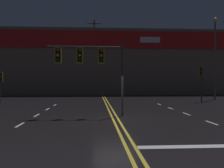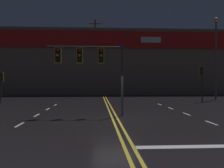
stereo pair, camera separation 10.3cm
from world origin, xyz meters
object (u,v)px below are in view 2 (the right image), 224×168
Objects in this scene: traffic_signal_median at (89,59)px; traffic_signal_corner_northwest at (1,80)px; streetlight_median_approach at (216,48)px; traffic_signal_corner_northeast at (202,76)px.

traffic_signal_median is 1.50× the size of traffic_signal_corner_northwest.
traffic_signal_median is 13.64m from traffic_signal_corner_northwest.
traffic_signal_corner_northwest is 24.58m from streetlight_median_approach.
traffic_signal_corner_northeast is 0.38× the size of streetlight_median_approach.
traffic_signal_corner_northwest is at bearing 132.20° from traffic_signal_median.
streetlight_median_approach reaches higher than traffic_signal_median.
traffic_signal_corner_northwest is 0.32× the size of streetlight_median_approach.
traffic_signal_corner_northwest is (-20.71, -0.02, -0.45)m from traffic_signal_corner_northeast.
traffic_signal_median reaches higher than traffic_signal_corner_northwest.
traffic_signal_corner_northeast is at bearing 41.02° from traffic_signal_median.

